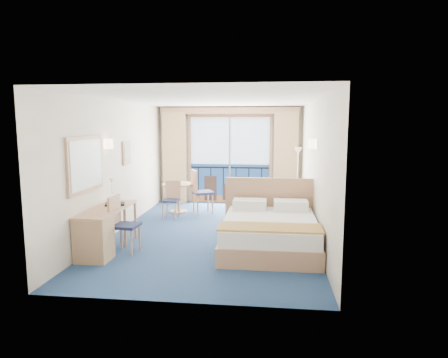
# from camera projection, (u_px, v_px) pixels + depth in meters

# --- Properties ---
(floor) EXTENTS (6.50, 6.50, 0.00)m
(floor) POSITION_uv_depth(u_px,v_px,m) (214.00, 233.00, 8.22)
(floor) COLOR navy
(floor) RESTS_ON ground
(room_walls) EXTENTS (4.04, 6.54, 2.72)m
(room_walls) POSITION_uv_depth(u_px,v_px,m) (213.00, 146.00, 7.97)
(room_walls) COLOR beige
(room_walls) RESTS_ON ground
(balcony_door) EXTENTS (2.36, 0.03, 2.52)m
(balcony_door) POSITION_uv_depth(u_px,v_px,m) (229.00, 163.00, 11.23)
(balcony_door) COLOR navy
(balcony_door) RESTS_ON room_walls
(curtain_left) EXTENTS (0.65, 0.22, 2.55)m
(curtain_left) POSITION_uv_depth(u_px,v_px,m) (175.00, 158.00, 11.24)
(curtain_left) COLOR tan
(curtain_left) RESTS_ON room_walls
(curtain_right) EXTENTS (0.65, 0.22, 2.55)m
(curtain_right) POSITION_uv_depth(u_px,v_px,m) (286.00, 159.00, 10.88)
(curtain_right) COLOR tan
(curtain_right) RESTS_ON room_walls
(pelmet) EXTENTS (3.80, 0.25, 0.18)m
(pelmet) POSITION_uv_depth(u_px,v_px,m) (229.00, 111.00, 10.91)
(pelmet) COLOR tan
(pelmet) RESTS_ON room_walls
(mirror) EXTENTS (0.05, 1.25, 0.95)m
(mirror) POSITION_uv_depth(u_px,v_px,m) (86.00, 164.00, 6.75)
(mirror) COLOR tan
(mirror) RESTS_ON room_walls
(wall_print) EXTENTS (0.04, 0.42, 0.52)m
(wall_print) POSITION_uv_depth(u_px,v_px,m) (127.00, 153.00, 8.67)
(wall_print) COLOR tan
(wall_print) RESTS_ON room_walls
(sconce_left) EXTENTS (0.18, 0.18, 0.18)m
(sconce_left) POSITION_uv_depth(u_px,v_px,m) (108.00, 144.00, 7.59)
(sconce_left) COLOR #FEDDB2
(sconce_left) RESTS_ON room_walls
(sconce_right) EXTENTS (0.18, 0.18, 0.18)m
(sconce_right) POSITION_uv_depth(u_px,v_px,m) (313.00, 144.00, 7.59)
(sconce_right) COLOR #FEDDB2
(sconce_right) RESTS_ON room_walls
(bed) EXTENTS (1.82, 2.17, 1.15)m
(bed) POSITION_uv_depth(u_px,v_px,m) (270.00, 231.00, 7.15)
(bed) COLOR tan
(bed) RESTS_ON ground
(nightstand) EXTENTS (0.47, 0.45, 0.61)m
(nightstand) POSITION_uv_depth(u_px,v_px,m) (298.00, 215.00, 8.50)
(nightstand) COLOR tan
(nightstand) RESTS_ON ground
(phone) EXTENTS (0.20, 0.18, 0.08)m
(phone) POSITION_uv_depth(u_px,v_px,m) (296.00, 199.00, 8.43)
(phone) COLOR white
(phone) RESTS_ON nightstand
(armchair) EXTENTS (0.99, 1.00, 0.71)m
(armchair) POSITION_uv_depth(u_px,v_px,m) (290.00, 198.00, 10.20)
(armchair) COLOR #444753
(armchair) RESTS_ON ground
(floor_lamp) EXTENTS (0.22, 0.22, 1.62)m
(floor_lamp) POSITION_uv_depth(u_px,v_px,m) (298.00, 162.00, 10.38)
(floor_lamp) COLOR silver
(floor_lamp) RESTS_ON ground
(desk) EXTENTS (0.55, 1.61, 0.76)m
(desk) POSITION_uv_depth(u_px,v_px,m) (97.00, 234.00, 6.63)
(desk) COLOR tan
(desk) RESTS_ON ground
(desk_chair) EXTENTS (0.47, 0.46, 1.00)m
(desk_chair) POSITION_uv_depth(u_px,v_px,m) (121.00, 221.00, 6.91)
(desk_chair) COLOR #1E2447
(desk_chair) RESTS_ON ground
(folder) EXTENTS (0.41, 0.35, 0.03)m
(folder) POSITION_uv_depth(u_px,v_px,m) (115.00, 204.00, 7.30)
(folder) COLOR black
(folder) RESTS_ON desk
(desk_lamp) EXTENTS (0.12, 0.12, 0.45)m
(desk_lamp) POSITION_uv_depth(u_px,v_px,m) (112.00, 185.00, 7.45)
(desk_lamp) COLOR silver
(desk_lamp) RESTS_ON desk
(round_table) EXTENTS (0.81, 0.81, 0.73)m
(round_table) POSITION_uv_depth(u_px,v_px,m) (178.00, 190.00, 10.07)
(round_table) COLOR tan
(round_table) RESTS_ON ground
(table_chair_a) EXTENTS (0.64, 0.63, 1.10)m
(table_chair_a) POSITION_uv_depth(u_px,v_px,m) (199.00, 189.00, 9.92)
(table_chair_a) COLOR #1E2447
(table_chair_a) RESTS_ON ground
(table_chair_b) EXTENTS (0.41, 0.42, 0.88)m
(table_chair_b) POSITION_uv_depth(u_px,v_px,m) (172.00, 197.00, 9.52)
(table_chair_b) COLOR #1E2447
(table_chair_b) RESTS_ON ground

